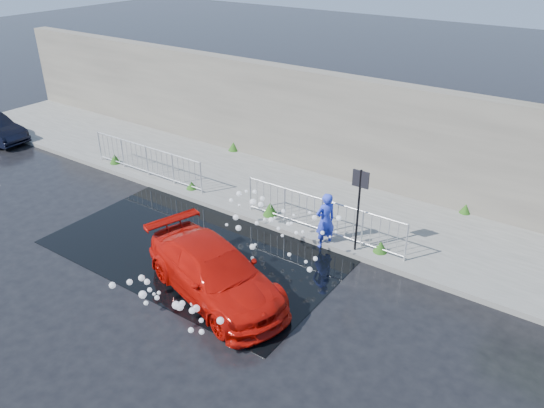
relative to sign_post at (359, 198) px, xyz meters
The scene contains 12 objects.
ground 5.50m from the sign_post, 143.57° to the right, with size 90.00×90.00×0.00m, color black.
pavement 4.90m from the sign_post, 155.66° to the left, with size 30.00×4.00×0.15m, color #5F605B.
curb 4.51m from the sign_post, behind, with size 30.00×0.25×0.16m, color #5F605B.
retaining_wall 5.87m from the sign_post, 135.69° to the left, with size 30.00×0.60×3.50m, color #5C564D.
puddle 4.59m from the sign_post, 150.42° to the right, with size 8.00×5.00×0.01m, color black.
sign_post is the anchor object (origin of this frame).
railing_left 8.26m from the sign_post, behind, with size 5.05×0.05×1.10m.
railing_right 1.57m from the sign_post, 168.23° to the left, with size 5.05×0.05×1.10m.
weeds 4.77m from the sign_post, 162.66° to the left, with size 12.17×3.93×0.42m.
water_spray 3.59m from the sign_post, 128.67° to the right, with size 3.55×5.62×1.04m.
red_car 4.14m from the sign_post, 119.04° to the right, with size 1.77×4.34×1.26m, color #BE0F07.
person 1.28m from the sign_post, behind, with size 0.59×0.39×1.63m, color blue.
Camera 1 is at (9.29, -8.12, 7.85)m, focal length 35.00 mm.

